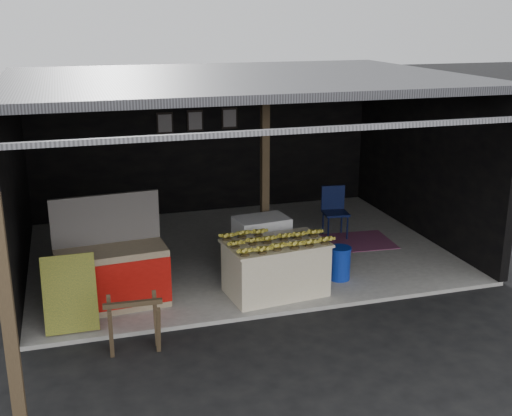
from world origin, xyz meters
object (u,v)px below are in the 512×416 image
object	(u,v)px
neighbor_stall	(112,274)
sawhorse	(134,320)
white_crate	(262,245)
banana_table	(276,268)
water_barrel	(340,264)
plastic_chair	(334,207)

from	to	relation	value
neighbor_stall	sawhorse	size ratio (longest dim) A/B	2.17
white_crate	sawhorse	world-z (taller)	white_crate
banana_table	sawhorse	world-z (taller)	banana_table
sawhorse	water_barrel	size ratio (longest dim) A/B	1.46
neighbor_stall	water_barrel	distance (m)	3.39
neighbor_stall	water_barrel	world-z (taller)	neighbor_stall
banana_table	white_crate	world-z (taller)	white_crate
sawhorse	neighbor_stall	bearing A→B (deg)	98.97
water_barrel	plastic_chair	size ratio (longest dim) A/B	0.53
neighbor_stall	white_crate	bearing A→B (deg)	9.18
plastic_chair	white_crate	bearing A→B (deg)	-137.00
neighbor_stall	sawhorse	xyz separation A→B (m)	(0.14, -1.28, -0.10)
sawhorse	water_barrel	bearing A→B (deg)	23.61
banana_table	white_crate	distance (m)	0.83
plastic_chair	water_barrel	bearing A→B (deg)	-103.66
neighbor_stall	sawhorse	bearing A→B (deg)	-88.16
banana_table	white_crate	bearing A→B (deg)	80.82
sawhorse	water_barrel	xyz separation A→B (m)	(3.24, 1.24, -0.12)
neighbor_stall	water_barrel	size ratio (longest dim) A/B	3.18
banana_table	neighbor_stall	distance (m)	2.30
banana_table	water_barrel	xyz separation A→B (m)	(1.10, 0.22, -0.15)
white_crate	banana_table	bearing A→B (deg)	-99.49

